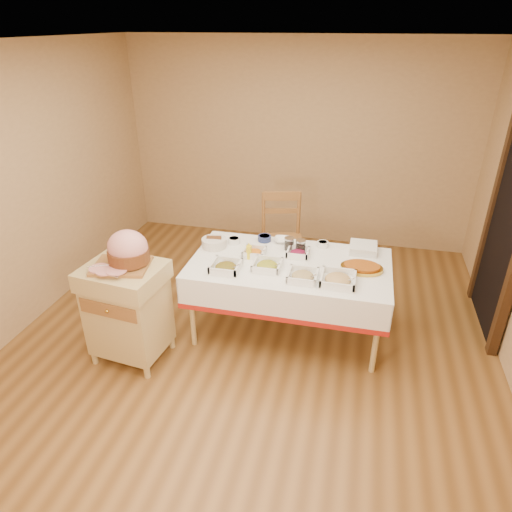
{
  "coord_description": "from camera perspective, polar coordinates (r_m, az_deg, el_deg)",
  "views": [
    {
      "loc": [
        0.85,
        -3.35,
        2.73
      ],
      "look_at": [
        0.0,
        0.2,
        0.84
      ],
      "focal_mm": 32.0,
      "sensor_mm": 36.0,
      "label": 1
    }
  ],
  "objects": [
    {
      "name": "bread_basket",
      "position": [
        4.46,
        -5.25,
        1.69
      ],
      "size": [
        0.24,
        0.24,
        0.11
      ],
      "color": "silver",
      "rests_on": "dining_table"
    },
    {
      "name": "plate_stack",
      "position": [
        4.47,
        13.25,
        0.98
      ],
      "size": [
        0.25,
        0.25,
        0.08
      ],
      "color": "white",
      "rests_on": "dining_table"
    },
    {
      "name": "ham_on_board",
      "position": [
        3.88,
        -15.83,
        0.54
      ],
      "size": [
        0.48,
        0.45,
        0.32
      ],
      "color": "#936030",
      "rests_on": "butcher_cart"
    },
    {
      "name": "doorway",
      "position": [
        4.75,
        29.1,
        3.85
      ],
      "size": [
        0.09,
        1.1,
        2.2
      ],
      "color": "black",
      "rests_on": "ground"
    },
    {
      "name": "bowl_white_imported",
      "position": [
        4.56,
        3.32,
        2.0
      ],
      "size": [
        0.19,
        0.19,
        0.04
      ],
      "primitive_type": "imported",
      "rotation": [
        0.0,
        0.0,
        0.13
      ],
      "color": "white",
      "rests_on": "dining_table"
    },
    {
      "name": "butcher_cart",
      "position": [
        4.13,
        -15.74,
        -6.19
      ],
      "size": [
        0.7,
        0.61,
        0.92
      ],
      "color": "tan",
      "rests_on": "ground"
    },
    {
      "name": "mustard_bottle",
      "position": [
        4.21,
        -0.89,
        0.57
      ],
      "size": [
        0.05,
        0.05,
        0.16
      ],
      "color": "yellow",
      "rests_on": "dining_table"
    },
    {
      "name": "preserve_jar_left",
      "position": [
        4.4,
        4.18,
        1.47
      ],
      "size": [
        0.1,
        0.1,
        0.12
      ],
      "color": "silver",
      "rests_on": "dining_table"
    },
    {
      "name": "dining_chair",
      "position": [
        5.16,
        3.22,
        2.17
      ],
      "size": [
        0.57,
        0.55,
        1.04
      ],
      "color": "#936030",
      "rests_on": "ground"
    },
    {
      "name": "bowl_small_imported",
      "position": [
        4.5,
        12.65,
        1.06
      ],
      "size": [
        0.22,
        0.22,
        0.05
      ],
      "primitive_type": "imported",
      "rotation": [
        0.0,
        0.0,
        -0.4
      ],
      "color": "white",
      "rests_on": "dining_table"
    },
    {
      "name": "serving_dish_b",
      "position": [
        4.06,
        1.41,
        -1.18
      ],
      "size": [
        0.25,
        0.25,
        0.1
      ],
      "color": "white",
      "rests_on": "dining_table"
    },
    {
      "name": "serving_dish_d",
      "position": [
        3.9,
        10.21,
        -2.88
      ],
      "size": [
        0.29,
        0.29,
        0.11
      ],
      "color": "white",
      "rests_on": "dining_table"
    },
    {
      "name": "brass_platter",
      "position": [
        4.15,
        13.08,
        -1.41
      ],
      "size": [
        0.37,
        0.27,
        0.05
      ],
      "color": "gold",
      "rests_on": "dining_table"
    },
    {
      "name": "serving_dish_e",
      "position": [
        4.29,
        -0.21,
        0.47
      ],
      "size": [
        0.21,
        0.2,
        0.1
      ],
      "color": "white",
      "rests_on": "dining_table"
    },
    {
      "name": "dining_table",
      "position": [
        4.27,
        4.19,
        -2.71
      ],
      "size": [
        1.82,
        1.02,
        0.76
      ],
      "color": "tan",
      "rests_on": "ground"
    },
    {
      "name": "small_bowl_left",
      "position": [
        4.53,
        -2.77,
        1.98
      ],
      "size": [
        0.12,
        0.12,
        0.06
      ],
      "color": "white",
      "rests_on": "dining_table"
    },
    {
      "name": "preserve_jar_right",
      "position": [
        4.36,
        5.6,
        1.18
      ],
      "size": [
        0.1,
        0.1,
        0.12
      ],
      "color": "silver",
      "rests_on": "dining_table"
    },
    {
      "name": "serving_dish_f",
      "position": [
        4.3,
        5.27,
        0.4
      ],
      "size": [
        0.21,
        0.2,
        0.1
      ],
      "color": "white",
      "rests_on": "dining_table"
    },
    {
      "name": "room_shell",
      "position": [
        3.74,
        -0.78,
        4.89
      ],
      "size": [
        5.0,
        5.0,
        5.0
      ],
      "color": "brown",
      "rests_on": "ground"
    },
    {
      "name": "serving_dish_c",
      "position": [
        3.91,
        5.86,
        -2.49
      ],
      "size": [
        0.25,
        0.25,
        0.1
      ],
      "color": "white",
      "rests_on": "dining_table"
    },
    {
      "name": "serving_dish_a",
      "position": [
        4.03,
        -3.8,
        -1.37
      ],
      "size": [
        0.26,
        0.25,
        0.11
      ],
      "color": "white",
      "rests_on": "dining_table"
    },
    {
      "name": "small_bowl_mid",
      "position": [
        4.57,
        1.07,
        2.28
      ],
      "size": [
        0.13,
        0.13,
        0.06
      ],
      "color": "navy",
      "rests_on": "dining_table"
    },
    {
      "name": "small_bowl_right",
      "position": [
        4.5,
        8.33,
        1.5
      ],
      "size": [
        0.11,
        0.11,
        0.05
      ],
      "color": "white",
      "rests_on": "dining_table"
    }
  ]
}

